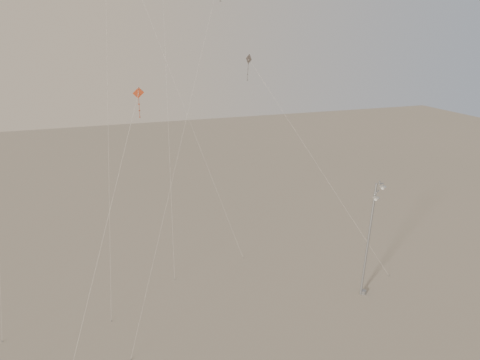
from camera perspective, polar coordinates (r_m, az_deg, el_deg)
name	(u,v)px	position (r m, az deg, el deg)	size (l,w,h in m)	color
ground	(252,356)	(31.65, 1.51, -20.64)	(160.00, 160.00, 0.00)	gray
street_lamp	(370,236)	(36.65, 15.58, -6.62)	(1.58, 1.09, 9.21)	#92949A
kite_1	(199,65)	(34.47, -5.01, 13.75)	(9.61, 11.18, 23.54)	#2B2523
kite_3	(115,192)	(23.83, -15.01, -1.37)	(6.56, 6.69, 16.94)	#9B3316
kite_4	(275,101)	(40.50, 4.32, 9.56)	(9.17, 10.45, 17.70)	#2B2523
kite_5	(146,11)	(44.69, -11.33, 19.54)	(8.29, 11.55, 28.64)	#955A18
kite_7	(106,13)	(36.73, -15.99, 19.03)	(2.89, 8.94, 27.01)	#9B3316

